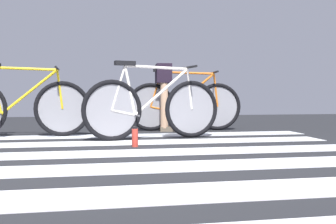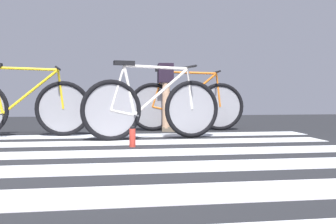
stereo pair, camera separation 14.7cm
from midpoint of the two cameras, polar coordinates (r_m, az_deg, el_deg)
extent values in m
cube|color=#242528|center=(2.98, -8.54, -8.08)|extent=(18.00, 14.00, 0.02)
cube|color=silver|center=(2.11, -8.57, -12.15)|extent=(5.20, 0.44, 0.00)
cube|color=silver|center=(2.88, -6.11, -8.19)|extent=(5.20, 0.44, 0.00)
cube|color=silver|center=(3.60, -10.49, -6.06)|extent=(5.20, 0.44, 0.00)
cube|color=silver|center=(4.37, -10.66, -4.54)|extent=(5.20, 0.44, 0.00)
cube|color=silver|center=(5.12, -9.02, -3.50)|extent=(5.20, 0.44, 0.00)
torus|color=black|center=(4.53, -9.20, 0.23)|extent=(0.71, 0.19, 0.72)
torus|color=black|center=(4.85, 2.66, 0.41)|extent=(0.71, 0.19, 0.72)
cylinder|color=gray|center=(4.53, -9.20, 0.23)|extent=(0.60, 0.12, 0.61)
cylinder|color=gray|center=(4.85, 2.66, 0.41)|extent=(0.60, 0.12, 0.61)
cylinder|color=white|center=(4.69, -2.50, 6.57)|extent=(0.79, 0.19, 0.05)
cylinder|color=white|center=(4.70, -1.80, 3.02)|extent=(0.69, 0.17, 0.59)
cylinder|color=white|center=(4.58, -6.52, 3.15)|extent=(0.16, 0.06, 0.59)
cylinder|color=white|center=(4.57, -7.48, -0.12)|extent=(0.29, 0.08, 0.09)
cylinder|color=white|center=(4.55, -8.23, 3.52)|extent=(0.19, 0.06, 0.53)
cylinder|color=white|center=(4.84, 2.34, 3.36)|extent=(0.09, 0.05, 0.50)
cube|color=black|center=(4.58, -7.27, 7.15)|extent=(0.25, 0.13, 0.05)
cylinder|color=black|center=(4.84, 2.02, 6.57)|extent=(0.13, 0.52, 0.03)
cylinder|color=#4C4C51|center=(4.60, -5.78, -0.46)|extent=(0.09, 0.34, 0.02)
torus|color=black|center=(5.19, -16.06, 0.45)|extent=(0.72, 0.08, 0.72)
cylinder|color=gray|center=(5.19, -16.06, 0.45)|extent=(0.61, 0.03, 0.61)
cylinder|color=yellow|center=(5.25, -21.17, 5.97)|extent=(0.80, 0.06, 0.05)
cylinder|color=yellow|center=(5.23, -20.47, 2.82)|extent=(0.70, 0.06, 0.59)
cylinder|color=yellow|center=(5.19, -16.43, 3.21)|extent=(0.09, 0.03, 0.50)
cylinder|color=black|center=(5.20, -16.80, 6.18)|extent=(0.04, 0.52, 0.03)
cylinder|color=#4C4C51|center=(5.29, -24.07, -0.28)|extent=(0.03, 0.34, 0.02)
torus|color=black|center=(5.78, -3.29, 0.75)|extent=(0.72, 0.11, 0.72)
torus|color=black|center=(5.92, 6.62, 0.77)|extent=(0.72, 0.11, 0.72)
cylinder|color=gray|center=(5.78, -3.29, 0.75)|extent=(0.61, 0.05, 0.61)
cylinder|color=gray|center=(5.92, 6.62, 0.77)|extent=(0.61, 0.05, 0.61)
cylinder|color=orange|center=(5.84, 2.22, 5.77)|extent=(0.80, 0.09, 0.05)
cylinder|color=orange|center=(5.84, 2.80, 2.92)|extent=(0.70, 0.08, 0.59)
cylinder|color=orange|center=(5.79, -1.12, 3.03)|extent=(0.16, 0.04, 0.59)
cylinder|color=orange|center=(5.79, -1.90, 0.45)|extent=(0.29, 0.05, 0.09)
cylinder|color=orange|center=(5.78, -2.50, 3.32)|extent=(0.19, 0.04, 0.53)
cylinder|color=orange|center=(5.91, 6.35, 3.20)|extent=(0.09, 0.03, 0.50)
cube|color=black|center=(5.80, -1.71, 6.19)|extent=(0.25, 0.11, 0.05)
cylinder|color=black|center=(5.91, 6.08, 5.81)|extent=(0.06, 0.52, 0.03)
cylinder|color=#4C4C51|center=(5.80, -0.52, 0.16)|extent=(0.04, 0.34, 0.02)
cylinder|color=tan|center=(5.93, -1.52, 2.19)|extent=(0.11, 0.11, 0.90)
cylinder|color=tan|center=(5.65, -1.29, 2.17)|extent=(0.11, 0.11, 0.90)
cube|color=black|center=(5.80, -1.42, 5.67)|extent=(0.25, 0.42, 0.28)
cube|color=#6D604F|center=(5.96, -0.85, -2.31)|extent=(0.27, 0.12, 0.07)
cube|color=#6D604F|center=(5.68, -0.58, -2.55)|extent=(0.27, 0.12, 0.07)
cylinder|color=red|center=(4.02, -5.92, -3.81)|extent=(0.06, 0.06, 0.19)
cylinder|color=black|center=(4.01, -5.93, -2.31)|extent=(0.04, 0.04, 0.02)
camera|label=1|loc=(0.07, -100.13, -0.44)|focal=41.47mm
camera|label=2|loc=(0.07, 79.87, 0.44)|focal=41.47mm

